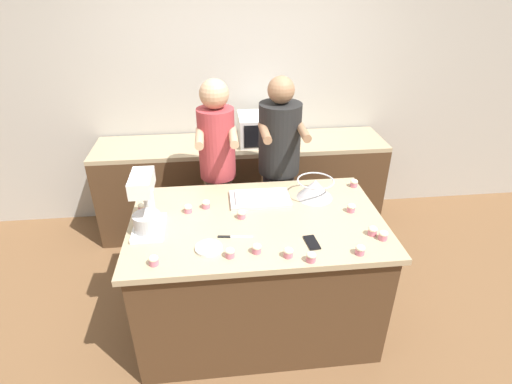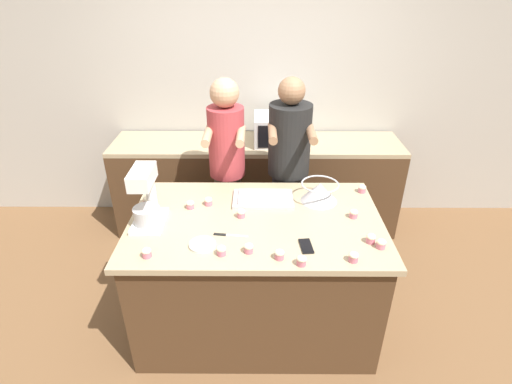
{
  "view_description": "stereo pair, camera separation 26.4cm",
  "coord_description": "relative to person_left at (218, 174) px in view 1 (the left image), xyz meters",
  "views": [
    {
      "loc": [
        -0.25,
        -2.24,
        2.39
      ],
      "look_at": [
        0.0,
        0.05,
        1.11
      ],
      "focal_mm": 28.0,
      "sensor_mm": 36.0,
      "label": 1
    },
    {
      "loc": [
        0.01,
        -2.25,
        2.39
      ],
      "look_at": [
        0.0,
        0.05,
        1.11
      ],
      "focal_mm": 28.0,
      "sensor_mm": 36.0,
      "label": 2
    }
  ],
  "objects": [
    {
      "name": "cupcake_13",
      "position": [
        0.2,
        -1.08,
        0.04
      ],
      "size": [
        0.06,
        0.06,
        0.06
      ],
      "color": "#D17084",
      "rests_on": "island_counter"
    },
    {
      "name": "stand_mixer",
      "position": [
        -0.46,
        -0.77,
        0.18
      ],
      "size": [
        0.2,
        0.3,
        0.4
      ],
      "color": "white",
      "rests_on": "island_counter"
    },
    {
      "name": "microwave_oven",
      "position": [
        0.46,
        0.64,
        0.15
      ],
      "size": [
        0.49,
        0.4,
        0.27
      ],
      "color": "silver",
      "rests_on": "back_counter"
    },
    {
      "name": "cupcake_4",
      "position": [
        0.14,
        -0.69,
        0.04
      ],
      "size": [
        0.06,
        0.06,
        0.06
      ],
      "color": "#D17084",
      "rests_on": "island_counter"
    },
    {
      "name": "ground_plane",
      "position": [
        0.24,
        -0.72,
        -0.92
      ],
      "size": [
        16.0,
        16.0,
        0.0
      ],
      "primitive_type": "plane",
      "color": "brown"
    },
    {
      "name": "small_plate",
      "position": [
        -0.08,
        -1.02,
        0.02
      ],
      "size": [
        0.16,
        0.16,
        0.02
      ],
      "color": "white",
      "rests_on": "island_counter"
    },
    {
      "name": "baking_tray",
      "position": [
        0.29,
        -0.47,
        0.03
      ],
      "size": [
        0.43,
        0.26,
        0.04
      ],
      "color": "#BCBCC1",
      "rests_on": "island_counter"
    },
    {
      "name": "back_wall",
      "position": [
        0.24,
        0.99,
        0.43
      ],
      "size": [
        10.0,
        0.06,
        2.7
      ],
      "color": "#B2ADA3",
      "rests_on": "ground_plane"
    },
    {
      "name": "cupcake_9",
      "position": [
        -0.22,
        -0.58,
        0.04
      ],
      "size": [
        0.06,
        0.06,
        0.06
      ],
      "color": "#D17084",
      "rests_on": "island_counter"
    },
    {
      "name": "cupcake_3",
      "position": [
        -0.1,
        -0.53,
        0.04
      ],
      "size": [
        0.06,
        0.06,
        0.06
      ],
      "color": "#D17084",
      "rests_on": "island_counter"
    },
    {
      "name": "knife",
      "position": [
        0.07,
        -0.91,
        0.01
      ],
      "size": [
        0.22,
        0.04,
        0.01
      ],
      "color": "#BCBCC1",
      "rests_on": "island_counter"
    },
    {
      "name": "island_counter",
      "position": [
        0.24,
        -0.72,
        -0.45
      ],
      "size": [
        1.7,
        1.05,
        0.93
      ],
      "color": "#4C331E",
      "rests_on": "ground_plane"
    },
    {
      "name": "cupcake_0",
      "position": [
        0.5,
        -1.19,
        0.04
      ],
      "size": [
        0.06,
        0.06,
        0.06
      ],
      "color": "#D17084",
      "rests_on": "island_counter"
    },
    {
      "name": "cupcake_1",
      "position": [
        1.04,
        -0.34,
        0.04
      ],
      "size": [
        0.06,
        0.06,
        0.06
      ],
      "color": "#D17084",
      "rests_on": "island_counter"
    },
    {
      "name": "cupcake_2",
      "position": [
        0.8,
        -1.16,
        0.04
      ],
      "size": [
        0.06,
        0.06,
        0.06
      ],
      "color": "#D17084",
      "rests_on": "island_counter"
    },
    {
      "name": "cupcake_11",
      "position": [
        0.04,
        -1.1,
        0.04
      ],
      "size": [
        0.06,
        0.06,
        0.06
      ],
      "color": "#D17084",
      "rests_on": "island_counter"
    },
    {
      "name": "back_counter",
      "position": [
        0.24,
        0.64,
        -0.45
      ],
      "size": [
        2.8,
        0.6,
        0.93
      ],
      "color": "#4C331E",
      "rests_on": "ground_plane"
    },
    {
      "name": "cupcake_8",
      "position": [
        0.9,
        -0.69,
        0.04
      ],
      "size": [
        0.06,
        0.06,
        0.06
      ],
      "color": "#D17084",
      "rests_on": "island_counter"
    },
    {
      "name": "cupcake_5",
      "position": [
        0.99,
        -1.03,
        0.04
      ],
      "size": [
        0.06,
        0.06,
        0.06
      ],
      "color": "#D17084",
      "rests_on": "island_counter"
    },
    {
      "name": "person_right",
      "position": [
        0.5,
        0.0,
        -0.02
      ],
      "size": [
        0.35,
        0.51,
        1.71
      ],
      "color": "#232328",
      "rests_on": "ground_plane"
    },
    {
      "name": "mixing_bowl",
      "position": [
        0.7,
        -0.47,
        0.08
      ],
      "size": [
        0.27,
        0.27,
        0.14
      ],
      "color": "#BCBCC1",
      "rests_on": "island_counter"
    },
    {
      "name": "cupcake_6",
      "position": [
        0.38,
        -1.14,
        0.04
      ],
      "size": [
        0.06,
        0.06,
        0.06
      ],
      "color": "#D17084",
      "rests_on": "island_counter"
    },
    {
      "name": "cupcake_10",
      "position": [
        -0.54,
        -0.52,
        0.04
      ],
      "size": [
        0.06,
        0.06,
        0.06
      ],
      "color": "#D17084",
      "rests_on": "island_counter"
    },
    {
      "name": "cupcake_7",
      "position": [
        0.95,
        -0.98,
        0.04
      ],
      "size": [
        0.06,
        0.06,
        0.06
      ],
      "color": "#D17084",
      "rests_on": "island_counter"
    },
    {
      "name": "person_left",
      "position": [
        0.0,
        0.0,
        0.0
      ],
      "size": [
        0.31,
        0.49,
        1.7
      ],
      "color": "brown",
      "rests_on": "ground_plane"
    },
    {
      "name": "cupcake_12",
      "position": [
        -0.39,
        -1.12,
        0.04
      ],
      "size": [
        0.06,
        0.06,
        0.06
      ],
      "color": "#D17084",
      "rests_on": "island_counter"
    },
    {
      "name": "cell_phone",
      "position": [
        0.55,
        -1.02,
        0.01
      ],
      "size": [
        0.08,
        0.15,
        0.01
      ],
      "color": "black",
      "rests_on": "island_counter"
    }
  ]
}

